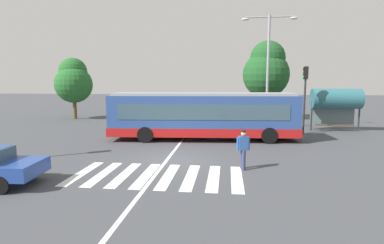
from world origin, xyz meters
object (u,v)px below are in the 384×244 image
at_px(bus_stop_shelter, 336,100).
at_px(twin_arm_street_lamp, 268,60).
at_px(parked_car_white, 202,113).
at_px(background_tree_right, 266,70).
at_px(parked_car_champagne, 229,114).
at_px(parked_car_red, 174,114).
at_px(pedestrian_crossing_street, 243,147).
at_px(traffic_light_far_corner, 305,89).
at_px(background_tree_left, 74,81).
at_px(city_transit_bus, 203,115).
at_px(parked_car_charcoal, 259,115).

bearing_deg(bus_stop_shelter, twin_arm_street_lamp, 178.46).
height_order(parked_car_white, background_tree_right, background_tree_right).
distance_m(parked_car_champagne, twin_arm_street_lamp, 6.72).
relative_size(parked_car_red, background_tree_right, 0.58).
distance_m(pedestrian_crossing_street, twin_arm_street_lamp, 12.66).
xyz_separation_m(pedestrian_crossing_street, background_tree_right, (3.15, 18.38, 4.00)).
bearing_deg(parked_car_red, twin_arm_street_lamp, -24.36).
bearing_deg(bus_stop_shelter, traffic_light_far_corner, -149.13).
bearing_deg(parked_car_white, twin_arm_street_lamp, -38.91).
bearing_deg(pedestrian_crossing_street, background_tree_left, 134.65).
xyz_separation_m(bus_stop_shelter, background_tree_right, (-4.45, 6.93, 2.55)).
bearing_deg(bus_stop_shelter, background_tree_left, 168.07).
bearing_deg(background_tree_right, parked_car_red, -160.85).
xyz_separation_m(pedestrian_crossing_street, parked_car_red, (-5.75, 15.29, -0.20)).
relative_size(parked_car_red, twin_arm_street_lamp, 0.51).
height_order(city_transit_bus, parked_car_white, city_transit_bus).
bearing_deg(parked_car_champagne, traffic_light_far_corner, -46.45).
distance_m(parked_car_white, parked_car_champagne, 2.63).
bearing_deg(twin_arm_street_lamp, city_transit_bus, -133.13).
distance_m(parked_car_red, parked_car_champagne, 5.26).
relative_size(twin_arm_street_lamp, background_tree_left, 1.42).
distance_m(parked_car_red, twin_arm_street_lamp, 10.11).
xyz_separation_m(traffic_light_far_corner, background_tree_right, (-1.71, 8.56, 1.72)).
bearing_deg(twin_arm_street_lamp, background_tree_left, 165.29).
height_order(background_tree_left, background_tree_right, background_tree_right).
bearing_deg(twin_arm_street_lamp, bus_stop_shelter, -1.54).
bearing_deg(pedestrian_crossing_street, traffic_light_far_corner, 63.70).
distance_m(parked_car_white, background_tree_right, 7.87).
relative_size(parked_car_white, parked_car_charcoal, 1.00).
bearing_deg(parked_car_charcoal, parked_car_white, 175.00).
relative_size(traffic_light_far_corner, background_tree_right, 0.62).
xyz_separation_m(city_transit_bus, twin_arm_street_lamp, (4.65, 4.97, 3.85)).
relative_size(city_transit_bus, parked_car_charcoal, 2.74).
relative_size(pedestrian_crossing_street, background_tree_left, 0.28).
bearing_deg(parked_car_white, city_transit_bus, -84.96).
bearing_deg(parked_car_champagne, twin_arm_street_lamp, -52.94).
height_order(parked_car_red, background_tree_right, background_tree_right).
height_order(parked_car_champagne, twin_arm_street_lamp, twin_arm_street_lamp).
height_order(traffic_light_far_corner, background_tree_right, background_tree_right).
bearing_deg(background_tree_right, parked_car_champagne, -141.15).
xyz_separation_m(parked_car_white, parked_car_charcoal, (5.33, -0.47, 0.00)).
height_order(parked_car_champagne, background_tree_right, background_tree_right).
bearing_deg(parked_car_champagne, pedestrian_crossing_street, -88.15).
distance_m(parked_car_charcoal, twin_arm_street_lamp, 6.13).
bearing_deg(parked_car_champagne, background_tree_left, 176.17).
relative_size(parked_car_white, parked_car_champagne, 1.00).
height_order(city_transit_bus, parked_car_charcoal, city_transit_bus).
bearing_deg(background_tree_right, background_tree_left, -174.49).
relative_size(parked_car_red, bus_stop_shelter, 1.24).
relative_size(parked_car_charcoal, background_tree_left, 0.72).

